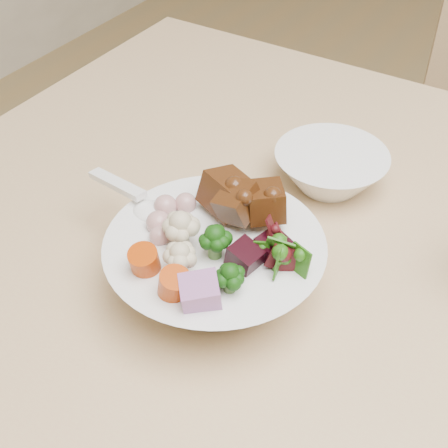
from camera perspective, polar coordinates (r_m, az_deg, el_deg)
The scene contains 3 objects.
food_bowl at distance 0.61m, azimuth -0.63°, elevation -3.52°, with size 0.21×0.21×0.12m.
soup_spoon at distance 0.64m, azimuth -7.43°, elevation 1.72°, with size 0.12×0.05×0.02m.
side_bowl at distance 0.76m, azimuth 9.69°, elevation 4.94°, with size 0.14×0.14×0.05m, color white, non-canonical shape.
Camera 1 is at (-0.47, -0.33, 1.26)m, focal length 50.00 mm.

